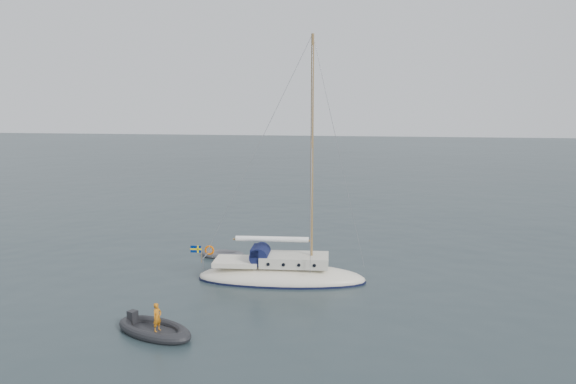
# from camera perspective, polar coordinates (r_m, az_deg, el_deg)

# --- Properties ---
(ground) EXTENTS (300.00, 300.00, 0.00)m
(ground) POSITION_cam_1_polar(r_m,az_deg,el_deg) (32.91, 0.85, -7.83)
(ground) COLOR black
(ground) RESTS_ON ground
(sailboat) EXTENTS (9.55, 2.86, 13.60)m
(sailboat) POSITION_cam_1_polar(r_m,az_deg,el_deg) (30.47, -0.67, -7.17)
(sailboat) COLOR #F3E4CE
(sailboat) RESTS_ON ground
(dinghy) EXTENTS (2.75, 1.24, 0.39)m
(dinghy) POSITION_cam_1_polar(r_m,az_deg,el_deg) (35.62, -6.64, -6.31)
(dinghy) COLOR #47464B
(dinghy) RESTS_ON ground
(rib) EXTENTS (3.83, 1.74, 1.39)m
(rib) POSITION_cam_1_polar(r_m,az_deg,el_deg) (24.58, -13.47, -13.37)
(rib) COLOR black
(rib) RESTS_ON ground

